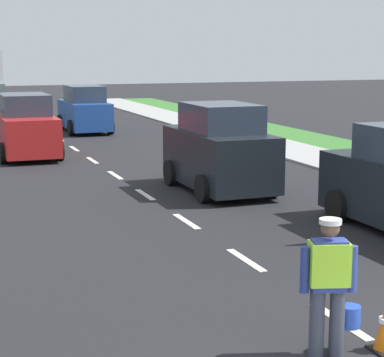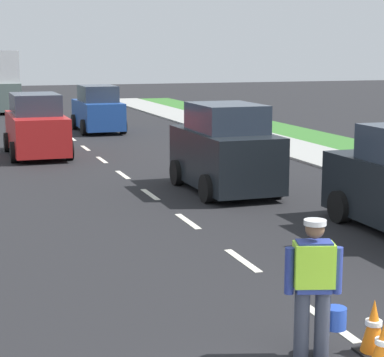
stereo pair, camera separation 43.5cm
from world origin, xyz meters
TOP-DOWN VIEW (x-y plane):
  - ground_plane at (0.00, 21.00)m, footprint 96.00×96.00m
  - lane_center_line at (0.00, 25.20)m, footprint 0.14×46.40m
  - road_worker at (-0.73, 1.81)m, footprint 0.77×0.40m
  - traffic_cone_near at (0.01, 1.69)m, footprint 0.36×0.36m
  - traffic_cone_far at (-0.12, 1.29)m, footprint 0.36×0.36m
  - delivery_truck at (-1.82, 37.30)m, footprint 2.16×4.60m
  - car_oncoming_second at (-1.89, 19.42)m, footprint 2.00×4.28m
  - car_outgoing_far at (1.53, 25.95)m, footprint 1.92×3.96m
  - car_outgoing_ahead at (1.93, 11.51)m, footprint 2.02×3.85m

SIDE VIEW (x-z plane):
  - ground_plane at x=0.00m, z-range 0.00..0.00m
  - lane_center_line at x=0.00m, z-range 0.00..0.01m
  - traffic_cone_far at x=-0.12m, z-range 0.00..0.56m
  - traffic_cone_near at x=0.01m, z-range 0.00..0.67m
  - road_worker at x=-0.73m, z-range 0.10..1.77m
  - car_outgoing_far at x=1.53m, z-range -0.07..1.96m
  - car_oncoming_second at x=-1.89m, z-range -0.07..2.04m
  - car_outgoing_ahead at x=1.93m, z-range -0.08..2.17m
  - delivery_truck at x=-1.82m, z-range -0.16..3.38m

